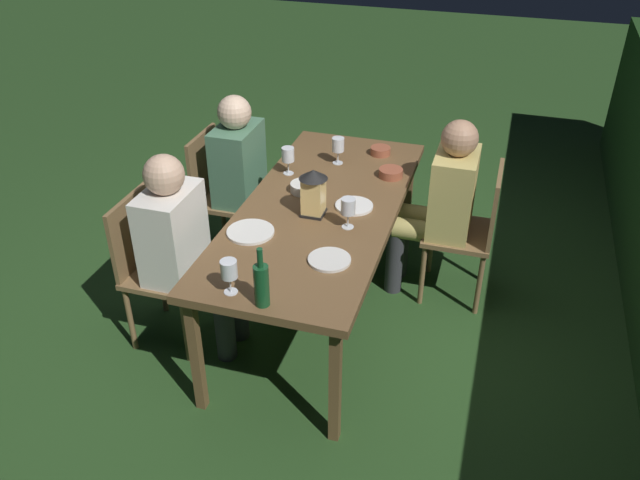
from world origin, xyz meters
The scene contains 20 objects.
ground_plane centered at (0.00, 0.00, 0.00)m, with size 16.00×16.00×0.00m, color #26471E.
dining_table centered at (0.00, 0.00, 0.68)m, with size 1.97×0.84×0.74m.
chair_side_left_a centered at (-0.44, -0.81, 0.49)m, with size 0.42×0.40×0.87m.
person_in_green centered at (-0.44, -0.62, 0.64)m, with size 0.38×0.47×1.15m.
chair_side_left_b centered at (0.44, -0.81, 0.49)m, with size 0.42×0.40×0.87m.
person_in_cream centered at (0.44, -0.62, 0.64)m, with size 0.38×0.47×1.15m.
chair_side_right_a centered at (-0.44, 0.81, 0.49)m, with size 0.42×0.40×0.87m.
person_in_mustard centered at (-0.44, 0.62, 0.64)m, with size 0.38×0.47×1.15m.
lantern_centerpiece centered at (0.09, -0.01, 0.89)m, with size 0.15×0.15×0.27m.
green_bottle_on_table centered at (0.91, 0.01, 0.85)m, with size 0.07×0.07×0.29m.
wine_glass_a centered at (-0.56, -0.05, 0.85)m, with size 0.08×0.08×0.17m.
wine_glass_b centered at (0.87, -0.15, 0.85)m, with size 0.08×0.08×0.17m.
wine_glass_c centered at (0.17, 0.20, 0.85)m, with size 0.08×0.08×0.17m.
wine_glass_d centered at (-0.33, -0.30, 0.85)m, with size 0.08×0.08×0.17m.
plate_a centered at (-0.05, 0.18, 0.75)m, with size 0.21×0.21×0.01m, color white.
plate_b centered at (0.50, 0.20, 0.75)m, with size 0.21×0.21×0.01m, color silver.
plate_c centered at (0.38, -0.26, 0.75)m, with size 0.25×0.25×0.01m, color white.
bowl_olives centered at (-0.47, 0.30, 0.76)m, with size 0.14×0.14×0.05m.
bowl_bread centered at (-0.14, -0.14, 0.77)m, with size 0.16×0.16×0.05m.
bowl_salad centered at (-0.76, 0.17, 0.76)m, with size 0.13×0.13×0.05m.
Camera 1 is at (3.00, 0.91, 2.50)m, focal length 36.48 mm.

